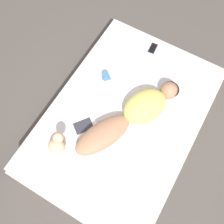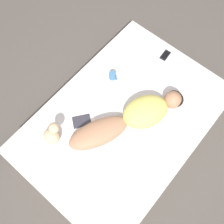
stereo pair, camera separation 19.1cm
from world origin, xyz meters
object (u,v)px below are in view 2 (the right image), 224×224
at_px(person, 133,117).
at_px(open_magazine, 80,113).
at_px(coffee_mug, 113,76).
at_px(cell_phone, 165,55).

xyz_separation_m(person, open_magazine, (-0.49, -0.30, -0.09)).
height_order(coffee_mug, cell_phone, coffee_mug).
relative_size(open_magazine, cell_phone, 3.31).
bearing_deg(cell_phone, person, -81.17).
relative_size(person, coffee_mug, 11.24).
distance_m(person, open_magazine, 0.58).
relative_size(person, cell_phone, 8.35).
bearing_deg(coffee_mug, person, -27.96).
relative_size(open_magazine, coffee_mug, 4.45).
bearing_deg(coffee_mug, open_magazine, -88.50).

